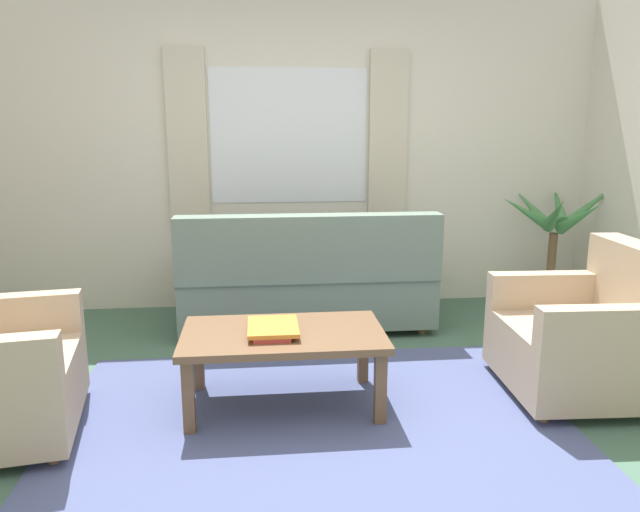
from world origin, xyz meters
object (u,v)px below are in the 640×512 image
(coffee_table, at_px, (283,341))
(book_stack_on_table, at_px, (272,329))
(couch, at_px, (307,281))
(armchair_right, at_px, (588,336))
(potted_plant, at_px, (552,261))

(coffee_table, bearing_deg, book_stack_on_table, -160.56)
(couch, bearing_deg, coffee_table, 79.75)
(armchair_right, height_order, book_stack_on_table, armchair_right)
(couch, relative_size, book_stack_on_table, 5.65)
(potted_plant, bearing_deg, coffee_table, -146.10)
(armchair_right, relative_size, potted_plant, 0.80)
(coffee_table, relative_size, book_stack_on_table, 3.27)
(armchair_right, bearing_deg, couch, -128.95)
(couch, xyz_separation_m, book_stack_on_table, (-0.30, -1.34, 0.10))
(book_stack_on_table, relative_size, potted_plant, 0.31)
(armchair_right, distance_m, coffee_table, 1.75)
(armchair_right, height_order, coffee_table, armchair_right)
(couch, xyz_separation_m, armchair_right, (1.51, -1.34, -0.01))
(armchair_right, height_order, potted_plant, potted_plant)
(coffee_table, xyz_separation_m, potted_plant, (2.32, 1.56, 0.05))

